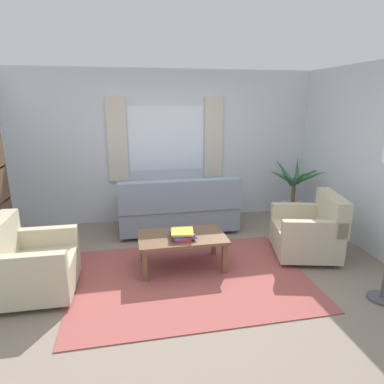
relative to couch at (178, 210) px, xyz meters
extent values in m
plane|color=gray|center=(-0.09, -1.54, -0.37)|extent=(6.24, 6.24, 0.00)
cube|color=silver|center=(-0.09, 0.72, 0.93)|extent=(5.32, 0.12, 2.60)
cube|color=white|center=(-0.09, 0.66, 1.08)|extent=(1.30, 0.01, 1.10)
cube|color=beige|center=(-0.92, 0.63, 1.08)|extent=(0.32, 0.06, 1.40)
cube|color=beige|center=(0.74, 0.63, 1.08)|extent=(0.32, 0.06, 1.40)
cube|color=#9E4C47|center=(-0.09, -1.54, -0.36)|extent=(2.80, 1.99, 0.01)
cube|color=gray|center=(0.00, 0.07, -0.12)|extent=(1.90, 0.80, 0.38)
cube|color=gray|center=(0.00, -0.25, 0.31)|extent=(1.90, 0.20, 0.48)
cube|color=gray|center=(0.87, 0.07, 0.19)|extent=(0.16, 0.80, 0.24)
cube|color=gray|center=(-0.87, 0.07, 0.19)|extent=(0.16, 0.80, 0.24)
cylinder|color=brown|center=(0.85, 0.37, -0.34)|extent=(0.06, 0.06, 0.06)
cylinder|color=brown|center=(-0.85, 0.37, -0.34)|extent=(0.06, 0.06, 0.06)
cylinder|color=brown|center=(0.85, -0.23, -0.34)|extent=(0.06, 0.06, 0.06)
cylinder|color=brown|center=(-0.85, -0.23, -0.34)|extent=(0.06, 0.06, 0.06)
cube|color=#BCB293|center=(-1.82, -1.51, -0.13)|extent=(0.81, 0.85, 0.36)
cube|color=#BCB293|center=(-1.83, -1.87, 0.16)|extent=(0.80, 0.13, 0.22)
cube|color=#BCB293|center=(-1.82, -1.15, 0.16)|extent=(0.80, 0.13, 0.22)
cylinder|color=brown|center=(-1.51, -1.86, -0.34)|extent=(0.05, 0.05, 0.06)
cylinder|color=brown|center=(-1.50, -1.18, -0.34)|extent=(0.05, 0.05, 0.06)
cylinder|color=brown|center=(-2.14, -1.17, -0.34)|extent=(0.05, 0.05, 0.06)
cube|color=#BCB293|center=(1.56, -1.23, -0.13)|extent=(0.98, 1.01, 0.36)
cube|color=#BCB293|center=(1.89, -1.30, 0.28)|extent=(0.38, 0.86, 0.46)
cube|color=#BCB293|center=(1.65, -0.88, 0.16)|extent=(0.81, 0.31, 0.22)
cube|color=#BCB293|center=(1.48, -1.58, 0.16)|extent=(0.81, 0.31, 0.22)
cylinder|color=brown|center=(1.34, -0.82, -0.34)|extent=(0.05, 0.05, 0.06)
cylinder|color=brown|center=(1.17, -1.48, -0.34)|extent=(0.05, 0.05, 0.06)
cylinder|color=brown|center=(1.96, -0.97, -0.34)|extent=(0.05, 0.05, 0.06)
cylinder|color=brown|center=(1.79, -1.63, -0.34)|extent=(0.05, 0.05, 0.06)
cube|color=brown|center=(-0.15, -1.24, 0.05)|extent=(1.10, 0.64, 0.04)
cube|color=brown|center=(-0.64, -1.50, -0.17)|extent=(0.06, 0.06, 0.40)
cube|color=brown|center=(0.34, -1.50, -0.17)|extent=(0.06, 0.06, 0.40)
cube|color=brown|center=(-0.64, -0.98, -0.17)|extent=(0.06, 0.06, 0.40)
cube|color=brown|center=(0.34, -0.98, -0.17)|extent=(0.06, 0.06, 0.40)
cube|color=#B23833|center=(-0.16, -1.30, 0.09)|extent=(0.21, 0.34, 0.03)
cube|color=#7F478C|center=(-0.15, -1.31, 0.11)|extent=(0.31, 0.33, 0.02)
cube|color=#335199|center=(-0.16, -1.31, 0.14)|extent=(0.29, 0.30, 0.02)
cube|color=gold|center=(-0.16, -1.31, 0.16)|extent=(0.31, 0.31, 0.02)
cylinder|color=#B7B2A8|center=(2.09, 0.13, -0.21)|extent=(0.38, 0.38, 0.32)
cylinder|color=brown|center=(2.09, 0.13, 0.11)|extent=(0.07, 0.07, 0.33)
cone|color=#2D6638|center=(2.37, 0.15, 0.47)|extent=(0.56, 0.13, 0.28)
cone|color=#2D6638|center=(2.27, 0.39, 0.49)|extent=(0.35, 0.53, 0.47)
cone|color=#2D6638|center=(2.01, 0.43, 0.49)|extent=(0.21, 0.55, 0.45)
cone|color=#2D6638|center=(1.87, 0.20, 0.43)|extent=(0.46, 0.24, 0.29)
cone|color=#2D6638|center=(1.89, 0.02, 0.44)|extent=(0.41, 0.31, 0.37)
cone|color=#2D6638|center=(2.03, -0.15, 0.48)|extent=(0.18, 0.54, 0.40)
cone|color=#2D6638|center=(2.25, -0.12, 0.48)|extent=(0.33, 0.56, 0.38)
cylinder|color=#4C4C51|center=(1.85, -2.38, -0.35)|extent=(0.28, 0.28, 0.03)
camera|label=1|loc=(-0.79, -5.08, 1.73)|focal=31.07mm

